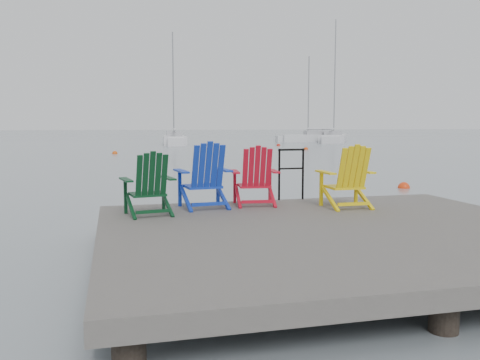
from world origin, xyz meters
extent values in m
plane|color=slate|center=(0.00, 0.00, 0.00)|extent=(400.00, 400.00, 0.00)
cube|color=#2E2C29|center=(0.00, 0.00, 0.40)|extent=(6.00, 5.00, 0.20)
cylinder|color=black|center=(-2.70, 2.20, -0.30)|extent=(0.26, 0.26, 1.20)
cylinder|color=black|center=(0.00, 2.20, -0.30)|extent=(0.26, 0.26, 1.20)
cylinder|color=black|center=(2.70, 2.20, -0.30)|extent=(0.26, 0.26, 1.20)
cylinder|color=black|center=(0.03, 2.45, 0.95)|extent=(0.04, 0.04, 0.90)
cylinder|color=black|center=(0.47, 2.45, 0.95)|extent=(0.04, 0.04, 0.90)
cylinder|color=black|center=(0.25, 2.45, 1.38)|extent=(0.48, 0.04, 0.04)
cylinder|color=black|center=(0.25, 2.45, 1.05)|extent=(0.44, 0.03, 0.03)
cube|color=#093218|center=(-2.30, 1.57, 0.80)|extent=(0.55, 0.50, 0.04)
cube|color=#093218|center=(-2.61, 1.70, 0.76)|extent=(0.05, 0.05, 0.51)
cube|color=#093218|center=(-2.04, 1.79, 0.76)|extent=(0.05, 0.05, 0.51)
cube|color=#093218|center=(-2.60, 1.50, 1.03)|extent=(0.19, 0.57, 0.03)
cube|color=#093218|center=(-1.99, 1.60, 1.03)|extent=(0.19, 0.57, 0.03)
cube|color=#093218|center=(-2.25, 1.28, 1.10)|extent=(0.48, 0.30, 0.63)
cube|color=#102FAB|center=(-1.40, 2.03, 0.83)|extent=(0.59, 0.54, 0.04)
cube|color=#102FAB|center=(-1.74, 2.20, 0.79)|extent=(0.06, 0.06, 0.58)
cube|color=#102FAB|center=(-1.10, 2.26, 0.79)|extent=(0.06, 0.06, 0.58)
cube|color=#102FAB|center=(-1.75, 1.97, 1.09)|extent=(0.19, 0.63, 0.03)
cube|color=#102FAB|center=(-1.05, 2.04, 1.09)|extent=(0.19, 0.63, 0.03)
cube|color=#102FAB|center=(-1.37, 1.70, 1.18)|extent=(0.53, 0.31, 0.70)
cube|color=red|center=(-0.52, 2.10, 0.81)|extent=(0.56, 0.51, 0.04)
cube|color=red|center=(-0.80, 2.32, 0.77)|extent=(0.05, 0.05, 0.54)
cube|color=red|center=(-0.20, 2.25, 0.77)|extent=(0.05, 0.05, 0.54)
cube|color=red|center=(-0.85, 2.12, 1.05)|extent=(0.18, 0.59, 0.03)
cube|color=red|center=(-0.20, 2.04, 1.05)|extent=(0.18, 0.59, 0.03)
cube|color=red|center=(-0.56, 1.79, 1.13)|extent=(0.50, 0.30, 0.65)
cube|color=yellow|center=(0.81, 1.50, 0.82)|extent=(0.52, 0.47, 0.04)
cube|color=yellow|center=(0.50, 1.70, 0.78)|extent=(0.05, 0.05, 0.55)
cube|color=yellow|center=(1.12, 1.69, 0.78)|extent=(0.05, 0.05, 0.55)
cube|color=yellow|center=(0.47, 1.48, 1.07)|extent=(0.12, 0.60, 0.03)
cube|color=yellow|center=(1.14, 1.48, 1.07)|extent=(0.12, 0.60, 0.03)
cube|color=yellow|center=(0.81, 1.18, 1.15)|extent=(0.48, 0.25, 0.67)
cube|color=silver|center=(2.88, 42.19, 0.25)|extent=(2.64, 7.87, 1.10)
cube|color=#9E9EA3|center=(2.85, 41.81, 0.95)|extent=(1.59, 2.43, 0.55)
cylinder|color=gray|center=(2.91, 42.58, 5.63)|extent=(0.12, 0.12, 9.66)
cube|color=silver|center=(20.54, 45.24, 0.25)|extent=(6.74, 9.90, 1.10)
cube|color=#9E9EA3|center=(20.32, 44.80, 0.95)|extent=(2.93, 3.44, 0.55)
cylinder|color=gray|center=(20.77, 45.68, 6.94)|extent=(0.12, 0.12, 12.27)
cube|color=silver|center=(18.20, 45.95, 0.25)|extent=(6.67, 1.75, 1.10)
cube|color=#9E9EA3|center=(18.54, 45.95, 0.95)|extent=(2.00, 1.22, 0.55)
cylinder|color=gray|center=(17.87, 45.95, 4.97)|extent=(0.12, 0.12, 8.34)
sphere|color=red|center=(5.36, 7.04, 0.00)|extent=(0.34, 0.34, 0.34)
sphere|color=#CF4A0C|center=(-2.65, 27.47, 0.00)|extent=(0.35, 0.35, 0.35)
sphere|color=#D23D0C|center=(11.33, 29.90, 0.00)|extent=(0.34, 0.34, 0.34)
sphere|color=red|center=(11.50, 36.94, 0.00)|extent=(0.35, 0.35, 0.35)
camera|label=1|loc=(-2.78, -5.92, 1.80)|focal=38.00mm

